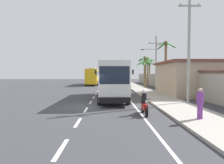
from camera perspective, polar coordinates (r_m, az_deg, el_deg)
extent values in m
plane|color=#3A3A3F|center=(15.91, -6.79, -6.90)|extent=(160.00, 160.00, 0.00)
cube|color=#A8A399|center=(26.26, 10.49, -3.11)|extent=(3.20, 90.00, 0.14)
cube|color=white|center=(7.45, -14.09, -17.76)|extent=(0.16, 2.00, 0.01)
cube|color=white|center=(10.96, -9.56, -11.14)|extent=(0.16, 2.00, 0.01)
cube|color=white|center=(14.58, -7.34, -7.74)|extent=(0.16, 2.00, 0.01)
cube|color=white|center=(18.24, -6.02, -5.69)|extent=(0.16, 2.00, 0.01)
cube|color=white|center=(21.93, -5.15, -4.33)|extent=(0.16, 2.00, 0.01)
cube|color=white|center=(25.63, -4.54, -3.36)|extent=(0.16, 2.00, 0.01)
cube|color=white|center=(29.33, -4.08, -2.63)|extent=(0.16, 2.00, 0.01)
cube|color=white|center=(33.04, -3.72, -2.07)|extent=(0.16, 2.00, 0.01)
cube|color=white|center=(36.76, -3.43, -1.62)|extent=(0.16, 2.00, 0.01)
cube|color=white|center=(40.47, -3.20, -1.26)|extent=(0.16, 2.00, 0.01)
cube|color=white|center=(44.19, -3.01, -0.95)|extent=(0.16, 2.00, 0.01)
cube|color=white|center=(47.91, -2.85, -0.69)|extent=(0.16, 2.00, 0.01)
cube|color=white|center=(51.63, -2.71, -0.47)|extent=(0.16, 2.00, 0.01)
cube|color=white|center=(55.35, -2.59, -0.28)|extent=(0.16, 2.00, 0.01)
cube|color=white|center=(59.08, -2.48, -0.11)|extent=(0.16, 2.00, 0.01)
cube|color=white|center=(62.80, -2.39, 0.03)|extent=(0.16, 2.00, 0.01)
cube|color=white|center=(30.80, 2.88, -2.39)|extent=(0.14, 70.00, 0.01)
cube|color=#9E998E|center=(30.98, 15.94, -0.12)|extent=(0.24, 60.00, 2.52)
cube|color=silver|center=(20.77, 0.23, 0.75)|extent=(2.43, 11.67, 3.16)
cube|color=#192333|center=(20.96, 0.22, 2.28)|extent=(2.46, 10.74, 1.01)
cube|color=#192333|center=(14.97, 0.69, 1.94)|extent=(2.23, 0.10, 1.33)
cube|color=orange|center=(20.80, 0.23, -1.21)|extent=(2.46, 11.44, 0.57)
cube|color=black|center=(15.01, 0.69, -5.17)|extent=(2.37, 0.16, 0.44)
cube|color=#B7B7B7|center=(22.25, 0.15, 5.29)|extent=(1.33, 2.57, 0.28)
cube|color=black|center=(15.28, 5.89, 2.83)|extent=(0.12, 0.08, 0.36)
cube|color=black|center=(15.20, -4.59, 2.84)|extent=(0.12, 0.08, 0.36)
cylinder|color=black|center=(16.87, 4.56, -4.58)|extent=(0.32, 1.04, 1.04)
cylinder|color=black|center=(16.81, -3.54, -4.60)|extent=(0.32, 1.04, 1.04)
cylinder|color=black|center=(24.40, 2.85, -2.43)|extent=(0.32, 1.04, 1.04)
cylinder|color=black|center=(24.35, -2.74, -2.44)|extent=(0.32, 1.04, 1.04)
cube|color=gold|center=(46.75, -5.35, 1.62)|extent=(2.44, 12.22, 3.13)
cube|color=#192333|center=(46.54, -5.38, 2.29)|extent=(2.47, 11.24, 1.00)
cube|color=#192333|center=(52.79, -4.85, 2.22)|extent=(2.23, 0.10, 1.32)
cube|color=orange|center=(46.76, -5.35, 0.76)|extent=(2.48, 11.97, 0.56)
cube|color=black|center=(52.92, -4.84, 0.23)|extent=(2.38, 0.16, 0.44)
cube|color=#B7B7B7|center=(45.23, -5.51, 3.76)|extent=(1.34, 2.69, 0.28)
cube|color=black|center=(52.70, -6.38, 2.46)|extent=(0.12, 0.08, 0.36)
cube|color=black|center=(52.51, -3.35, 2.48)|extent=(0.12, 0.08, 0.36)
cylinder|color=black|center=(51.14, -6.31, 0.07)|extent=(0.32, 1.04, 1.04)
cylinder|color=black|center=(50.98, -3.65, 0.07)|extent=(0.32, 1.04, 1.04)
cylinder|color=black|center=(43.25, -7.29, -0.35)|extent=(0.32, 1.04, 1.04)
cylinder|color=black|center=(43.05, -4.14, -0.35)|extent=(0.32, 1.04, 1.04)
cylinder|color=black|center=(12.23, 9.66, -8.31)|extent=(0.10, 0.60, 0.60)
cylinder|color=black|center=(13.55, 8.64, -7.25)|extent=(0.12, 0.60, 0.60)
cube|color=red|center=(12.80, 9.17, -6.82)|extent=(0.25, 1.10, 0.36)
cube|color=black|center=(13.07, 8.95, -5.75)|extent=(0.24, 0.60, 0.12)
cylinder|color=gray|center=(12.29, 9.57, -6.83)|extent=(0.06, 0.32, 0.67)
cylinder|color=black|center=(12.33, 9.51, -4.74)|extent=(0.56, 0.04, 0.04)
sphere|color=#EAEACC|center=(12.23, 9.60, -5.46)|extent=(0.14, 0.14, 0.14)
cylinder|color=black|center=(12.98, 9.00, -4.51)|extent=(0.32, 0.32, 0.58)
sphere|color=white|center=(12.94, 9.01, -2.65)|extent=(0.26, 0.26, 0.26)
cylinder|color=black|center=(29.86, 2.65, -1.97)|extent=(0.16, 0.61, 0.60)
cylinder|color=black|center=(31.22, 2.75, -1.78)|extent=(0.18, 0.61, 0.60)
cube|color=gold|center=(30.47, 2.70, -1.47)|extent=(0.35, 1.12, 0.36)
cube|color=black|center=(30.76, 2.72, -1.06)|extent=(0.30, 0.62, 0.12)
cylinder|color=gray|center=(29.96, 2.66, -1.38)|extent=(0.09, 0.32, 0.67)
cylinder|color=black|center=(30.03, 2.67, -0.53)|extent=(0.56, 0.10, 0.04)
sphere|color=#EAEACC|center=(29.92, 2.66, -0.81)|extent=(0.14, 0.14, 0.14)
cylinder|color=#2D7A47|center=(30.69, 2.72, -0.52)|extent=(0.32, 0.32, 0.58)
sphere|color=blue|center=(30.68, 2.72, 0.26)|extent=(0.26, 0.26, 0.26)
cylinder|color=#75388E|center=(11.93, 23.47, -7.55)|extent=(0.28, 0.28, 0.81)
cylinder|color=#75388E|center=(11.83, 23.52, -4.10)|extent=(0.36, 0.36, 0.64)
sphere|color=beige|center=(11.79, 23.56, -2.08)|extent=(0.22, 0.22, 0.22)
cylinder|color=#9E9E99|center=(18.46, 20.79, 8.90)|extent=(0.24, 0.24, 9.42)
cube|color=#9E9E99|center=(19.18, 20.96, 19.38)|extent=(1.89, 0.12, 0.12)
cylinder|color=#4C4742|center=(18.97, 18.71, 19.99)|extent=(0.08, 0.08, 0.16)
cylinder|color=#4C4742|center=(19.50, 23.15, 19.43)|extent=(0.08, 0.08, 0.16)
cylinder|color=#9E9E99|center=(31.57, 12.27, 5.18)|extent=(0.24, 0.24, 8.27)
cube|color=#9E9E99|center=(31.86, 12.32, 10.61)|extent=(2.54, 0.12, 0.12)
cylinder|color=#4C4742|center=(31.67, 10.49, 10.89)|extent=(0.08, 0.08, 0.16)
cylinder|color=#4C4742|center=(32.12, 14.12, 10.74)|extent=(0.08, 0.08, 0.16)
cylinder|color=#9E9E99|center=(31.52, 10.43, 9.05)|extent=(2.09, 0.09, 0.09)
cube|color=#4C4C51|center=(31.33, 8.54, 8.99)|extent=(0.44, 0.24, 0.14)
cylinder|color=brown|center=(27.20, 14.84, 3.70)|extent=(0.32, 0.32, 6.46)
ellipsoid|color=#28702D|center=(27.61, 16.36, 9.81)|extent=(1.49, 0.41, 0.86)
ellipsoid|color=#28702D|center=(28.14, 14.91, 9.68)|extent=(0.75, 1.52, 0.86)
ellipsoid|color=#28702D|center=(27.79, 13.66, 9.71)|extent=(1.25, 1.30, 0.93)
ellipsoid|color=#28702D|center=(26.95, 13.66, 10.31)|extent=(1.57, 1.01, 0.59)
ellipsoid|color=#28702D|center=(26.79, 15.66, 10.24)|extent=(0.66, 1.59, 0.69)
sphere|color=brown|center=(27.48, 14.91, 10.55)|extent=(0.56, 0.56, 0.56)
cylinder|color=brown|center=(35.11, 9.40, 1.87)|extent=(0.31, 0.31, 4.55)
ellipsoid|color=#337F33|center=(35.45, 10.72, 5.25)|extent=(1.77, 0.64, 0.68)
ellipsoid|color=#337F33|center=(35.86, 10.07, 5.06)|extent=(1.35, 1.51, 0.87)
ellipsoid|color=#337F33|center=(35.95, 8.91, 5.26)|extent=(0.70, 1.79, 0.63)
ellipsoid|color=#337F33|center=(35.33, 8.10, 5.19)|extent=(1.72, 0.97, 0.77)
ellipsoid|color=#337F33|center=(34.58, 8.37, 5.42)|extent=(1.68, 1.25, 0.58)
ellipsoid|color=#337F33|center=(34.36, 9.16, 5.18)|extent=(0.95, 1.68, 0.88)
ellipsoid|color=#337F33|center=(34.55, 10.43, 5.36)|extent=(1.29, 1.64, 0.63)
sphere|color=brown|center=(35.17, 9.43, 5.66)|extent=(0.56, 0.56, 0.56)
cylinder|color=brown|center=(38.12, 9.18, 2.60)|extent=(0.35, 0.35, 5.47)
ellipsoid|color=#28702D|center=(38.41, 10.22, 6.32)|extent=(1.48, 0.50, 0.77)
ellipsoid|color=#28702D|center=(38.91, 9.44, 6.31)|extent=(0.91, 1.49, 0.73)
ellipsoid|color=#28702D|center=(38.67, 8.38, 6.36)|extent=(1.23, 1.36, 0.71)
ellipsoid|color=#28702D|center=(37.98, 8.18, 6.42)|extent=(1.52, 0.61, 0.72)
ellipsoid|color=#28702D|center=(37.56, 8.67, 6.63)|extent=(1.22, 1.43, 0.51)
ellipsoid|color=#28702D|center=(37.73, 9.99, 6.43)|extent=(1.16, 1.40, 0.73)
sphere|color=brown|center=(38.23, 9.21, 6.77)|extent=(0.56, 0.56, 0.56)
cylinder|color=brown|center=(41.20, 10.00, 2.61)|extent=(0.25, 0.25, 5.52)
ellipsoid|color=#3D893D|center=(41.39, 11.47, 6.13)|extent=(2.13, 0.59, 0.73)
ellipsoid|color=#3D893D|center=(42.19, 10.66, 5.97)|extent=(1.56, 1.84, 0.86)
ellipsoid|color=#3D893D|center=(42.17, 9.47, 5.86)|extent=(0.84, 2.02, 1.05)
ellipsoid|color=#3D893D|center=(41.45, 8.63, 6.07)|extent=(2.07, 1.03, 0.84)
ellipsoid|color=#3D893D|center=(40.73, 8.95, 5.92)|extent=(1.92, 1.17, 1.13)
ellipsoid|color=#3D893D|center=(40.33, 10.24, 6.00)|extent=(0.43, 2.00, 1.06)
ellipsoid|color=#3D893D|center=(40.59, 10.99, 6.00)|extent=(1.39, 1.88, 1.02)
sphere|color=brown|center=(41.31, 10.03, 6.51)|extent=(0.56, 0.56, 0.56)
cylinder|color=brown|center=(46.02, 10.46, 2.24)|extent=(0.33, 0.33, 4.98)
ellipsoid|color=#3D893D|center=(46.29, 11.34, 4.90)|extent=(1.54, 0.52, 0.98)
ellipsoid|color=#3D893D|center=(46.83, 10.56, 4.97)|extent=(0.78, 1.61, 0.84)
ellipsoid|color=#3D893D|center=(46.52, 9.68, 5.07)|extent=(1.40, 1.40, 0.73)
ellipsoid|color=#3D893D|center=(45.60, 9.70, 5.11)|extent=(1.61, 1.03, 0.74)
ellipsoid|color=#3D893D|center=(45.40, 10.99, 5.11)|extent=(0.87, 1.64, 0.75)
sphere|color=brown|center=(46.09, 10.49, 5.41)|extent=(0.56, 0.56, 0.56)
cube|color=tan|center=(27.78, 28.52, 0.68)|extent=(13.93, 8.62, 3.76)
cube|color=brown|center=(27.81, 28.60, 4.79)|extent=(14.77, 9.14, 0.24)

